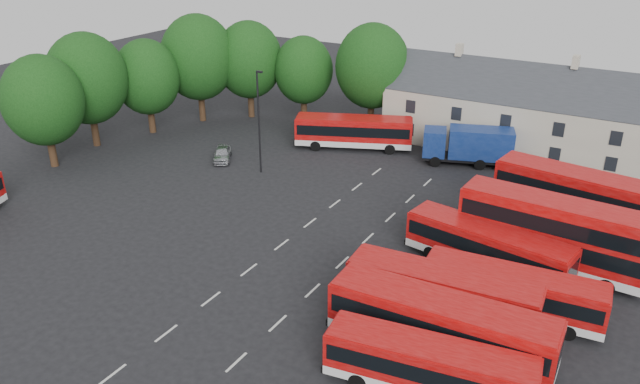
{
  "coord_description": "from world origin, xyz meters",
  "views": [
    {
      "loc": [
        22.25,
        -30.78,
        22.07
      ],
      "look_at": [
        0.2,
        7.2,
        2.2
      ],
      "focal_mm": 35.0,
      "sensor_mm": 36.0,
      "label": 1
    }
  ],
  "objects": [
    {
      "name": "lane_markings",
      "position": [
        2.5,
        2.0,
        0.01
      ],
      "size": [
        5.15,
        33.8,
        0.01
      ],
      "color": "beige",
      "rests_on": "ground"
    },
    {
      "name": "bus_dd_south",
      "position": [
        17.31,
        8.36,
        2.85
      ],
      "size": [
        12.33,
        3.49,
        5.0
      ],
      "rotation": [
        0.0,
        0.0,
        -0.06
      ],
      "color": "silver",
      "rests_on": "ground"
    },
    {
      "name": "terrace_houses",
      "position": [
        14.0,
        30.0,
        3.86
      ],
      "size": [
        35.7,
        7.13,
        10.06
      ],
      "color": "beige",
      "rests_on": "ground"
    },
    {
      "name": "box_truck",
      "position": [
        6.68,
        23.98,
        2.02
      ],
      "size": [
        8.62,
        5.14,
        3.6
      ],
      "rotation": [
        0.0,
        0.0,
        0.34
      ],
      "color": "black",
      "rests_on": "ground"
    },
    {
      "name": "bus_row_b",
      "position": [
        14.07,
        -3.86,
        2.07
      ],
      "size": [
        12.24,
        3.2,
        3.44
      ],
      "rotation": [
        0.0,
        0.0,
        0.03
      ],
      "color": "silver",
      "rests_on": "ground"
    },
    {
      "name": "bus_row_d",
      "position": [
        16.51,
        1.72,
        1.77
      ],
      "size": [
        10.59,
        3.26,
        2.95
      ],
      "rotation": [
        0.0,
        0.0,
        0.08
      ],
      "color": "silver",
      "rests_on": "ground"
    },
    {
      "name": "bus_row_a",
      "position": [
        14.66,
        -7.02,
        1.75
      ],
      "size": [
        10.55,
        3.77,
        2.92
      ],
      "rotation": [
        0.0,
        0.0,
        0.14
      ],
      "color": "silver",
      "rests_on": "ground"
    },
    {
      "name": "bus_dd_north",
      "position": [
        18.08,
        14.02,
        2.86
      ],
      "size": [
        12.53,
        4.47,
        5.03
      ],
      "rotation": [
        0.0,
        0.0,
        -0.14
      ],
      "color": "silver",
      "rests_on": "ground"
    },
    {
      "name": "bus_north",
      "position": [
        -4.71,
        22.4,
        1.97
      ],
      "size": [
        11.73,
        6.91,
        3.28
      ],
      "rotation": [
        0.0,
        0.0,
        0.4
      ],
      "color": "silver",
      "rests_on": "ground"
    },
    {
      "name": "bus_row_e",
      "position": [
        13.77,
        6.01,
        1.89
      ],
      "size": [
        11.36,
        4.28,
        3.14
      ],
      "rotation": [
        0.0,
        0.0,
        -0.16
      ],
      "color": "silver",
      "rests_on": "ground"
    },
    {
      "name": "silver_car",
      "position": [
        -14.19,
        13.19,
        0.67
      ],
      "size": [
        3.47,
        4.15,
        1.34
      ],
      "primitive_type": "imported",
      "rotation": [
        0.0,
        0.0,
        0.58
      ],
      "color": "#ACAEB4",
      "rests_on": "ground"
    },
    {
      "name": "bus_row_c",
      "position": [
        13.02,
        -0.73,
        1.89
      ],
      "size": [
        11.31,
        3.4,
        3.15
      ],
      "rotation": [
        0.0,
        0.0,
        0.08
      ],
      "color": "silver",
      "rests_on": "ground"
    },
    {
      "name": "treeline",
      "position": [
        -20.74,
        19.36,
        6.68
      ],
      "size": [
        29.92,
        32.59,
        12.01
      ],
      "color": "black",
      "rests_on": "ground"
    },
    {
      "name": "ground",
      "position": [
        0.0,
        0.0,
        0.0
      ],
      "size": [
        140.0,
        140.0,
        0.0
      ],
      "primitive_type": "plane",
      "color": "black",
      "rests_on": "ground"
    },
    {
      "name": "lamppost",
      "position": [
        -9.18,
        12.52,
        5.07
      ],
      "size": [
        0.65,
        0.26,
        9.5
      ],
      "rotation": [
        0.0,
        0.0,
        -0.04
      ],
      "color": "black",
      "rests_on": "ground"
    }
  ]
}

